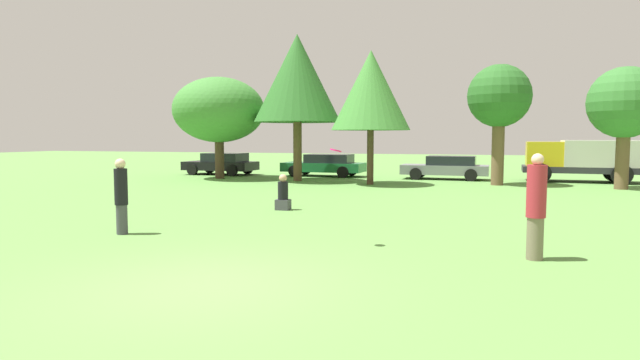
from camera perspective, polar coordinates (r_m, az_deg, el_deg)
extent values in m
plane|color=#5B8E42|center=(7.92, -12.32, -11.17)|extent=(120.00, 120.00, 0.00)
cylinder|color=#3F3F47|center=(12.45, -20.73, -4.03)|extent=(0.24, 0.24, 0.66)
cylinder|color=black|center=(12.37, -20.82, -0.69)|extent=(0.29, 0.29, 0.80)
sphere|color=beige|center=(12.33, -20.89, 1.65)|extent=(0.23, 0.23, 0.23)
cylinder|color=#726651|center=(9.99, 22.32, -5.90)|extent=(0.28, 0.28, 0.75)
cylinder|color=#A52633|center=(9.87, 22.47, -1.13)|extent=(0.33, 0.33, 0.92)
sphere|color=beige|center=(9.84, 22.57, 2.08)|extent=(0.21, 0.21, 0.21)
cylinder|color=#F21E72|center=(10.25, 1.73, 3.24)|extent=(0.24, 0.23, 0.10)
cube|color=#3F3F47|center=(15.58, -4.03, -2.69)|extent=(0.41, 0.34, 0.31)
cylinder|color=black|center=(15.53, -4.04, -1.15)|extent=(0.30, 0.30, 0.53)
sphere|color=tan|center=(15.50, -4.05, 0.20)|extent=(0.23, 0.23, 0.23)
cylinder|color=#473323|center=(27.78, -10.87, 2.49)|extent=(0.47, 0.47, 2.26)
ellipsoid|color=#3D7F33|center=(27.80, -10.94, 7.49)|extent=(4.70, 4.70, 3.35)
cylinder|color=brown|center=(25.79, -2.46, 3.10)|extent=(0.42, 0.42, 2.88)
cone|color=#286023|center=(25.93, -2.49, 10.99)|extent=(4.24, 4.24, 4.24)
cylinder|color=#473323|center=(23.90, 5.48, 2.46)|extent=(0.30, 0.30, 2.47)
cone|color=#3D7F33|center=(23.97, 5.54, 9.69)|extent=(3.57, 3.57, 3.57)
cylinder|color=brown|center=(24.80, 18.77, 3.18)|extent=(0.54, 0.54, 3.21)
sphere|color=#286023|center=(24.86, 18.91, 8.65)|extent=(2.78, 2.78, 2.78)
cylinder|color=brown|center=(24.95, 30.01, 2.29)|extent=(0.52, 0.52, 2.76)
sphere|color=#33702D|center=(24.98, 30.22, 7.30)|extent=(2.92, 2.92, 2.92)
cube|color=black|center=(30.69, -10.78, 1.53)|extent=(4.14, 2.03, 0.48)
cube|color=black|center=(30.52, -10.29, 2.44)|extent=(2.30, 1.74, 0.49)
cylinder|color=black|center=(30.56, -13.70, 1.11)|extent=(0.64, 0.22, 0.64)
cylinder|color=black|center=(32.15, -11.90, 1.31)|extent=(0.64, 0.22, 0.64)
cylinder|color=black|center=(29.27, -9.54, 1.03)|extent=(0.64, 0.22, 0.64)
cylinder|color=black|center=(30.93, -7.88, 1.24)|extent=(0.64, 0.22, 0.64)
cube|color=#196633|center=(28.91, 0.37, 1.41)|extent=(4.54, 1.94, 0.48)
cube|color=black|center=(28.78, 1.00, 2.35)|extent=(2.52, 1.64, 0.47)
cylinder|color=black|center=(28.58, -2.83, 0.98)|extent=(0.63, 0.22, 0.62)
cylinder|color=black|center=(30.22, -1.59, 1.19)|extent=(0.63, 0.22, 0.62)
cylinder|color=black|center=(27.67, 2.50, 0.86)|extent=(0.63, 0.22, 0.62)
cylinder|color=black|center=(29.36, 3.48, 1.08)|extent=(0.63, 0.22, 0.62)
cube|color=slate|center=(27.51, 13.38, 1.10)|extent=(4.38, 1.83, 0.48)
cube|color=black|center=(27.45, 14.08, 2.07)|extent=(2.43, 1.55, 0.46)
cylinder|color=black|center=(26.86, 10.36, 0.66)|extent=(0.61, 0.19, 0.60)
cylinder|color=black|center=(28.50, 10.86, 0.88)|extent=(0.61, 0.19, 0.60)
cylinder|color=black|center=(26.59, 16.07, 0.51)|extent=(0.61, 0.19, 0.60)
cylinder|color=black|center=(28.25, 16.25, 0.74)|extent=(0.61, 0.19, 0.60)
cube|color=#2D2D33|center=(28.10, 26.63, 1.03)|extent=(5.48, 2.15, 0.30)
cube|color=gold|center=(27.90, 23.27, 2.63)|extent=(1.80, 1.90, 1.17)
cube|color=beige|center=(28.18, 28.22, 2.55)|extent=(3.42, 2.06, 1.25)
cylinder|color=black|center=(26.96, 22.91, 0.70)|extent=(0.92, 0.32, 0.90)
cylinder|color=black|center=(28.89, 22.65, 0.95)|extent=(0.92, 0.32, 0.90)
cylinder|color=black|center=(27.40, 29.97, 0.50)|extent=(0.92, 0.32, 0.90)
cylinder|color=black|center=(29.30, 29.26, 0.76)|extent=(0.92, 0.32, 0.90)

